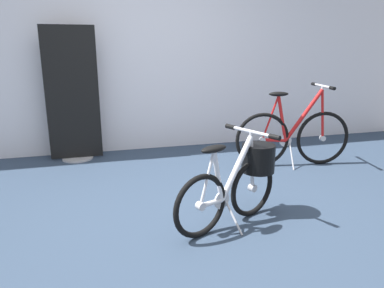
% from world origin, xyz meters
% --- Properties ---
extents(ground_plane, '(7.79, 7.79, 0.00)m').
position_xyz_m(ground_plane, '(0.00, 0.00, 0.00)').
color(ground_plane, '#2D3D51').
extents(back_wall, '(7.79, 0.10, 3.16)m').
position_xyz_m(back_wall, '(0.00, 2.23, 1.58)').
color(back_wall, silver).
rests_on(back_wall, ground_plane).
extents(floor_banner_stand, '(0.60, 0.36, 1.56)m').
position_xyz_m(floor_banner_stand, '(-0.86, 1.93, 0.69)').
color(floor_banner_stand, '#B7B7BC').
rests_on(floor_banner_stand, ground_plane).
extents(folding_bike_foreground, '(0.94, 0.56, 0.72)m').
position_xyz_m(folding_bike_foreground, '(0.40, -0.08, 0.36)').
color(folding_bike_foreground, black).
rests_on(folding_bike_foreground, ground_plane).
extents(display_bike_left, '(1.31, 0.53, 0.92)m').
position_xyz_m(display_bike_left, '(1.51, 1.04, 0.35)').
color(display_bike_left, black).
rests_on(display_bike_left, ground_plane).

